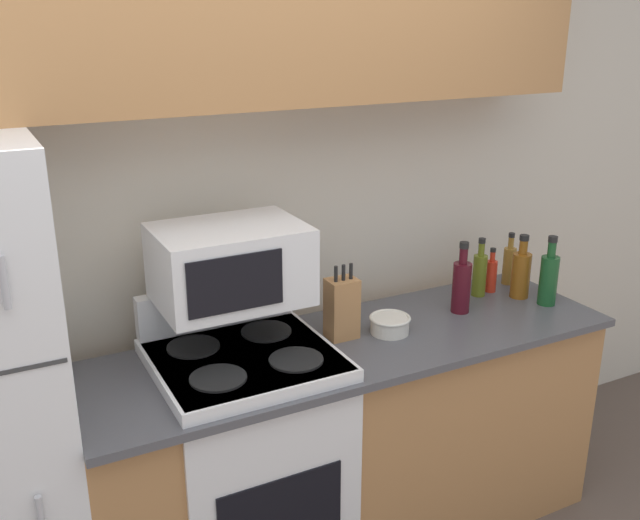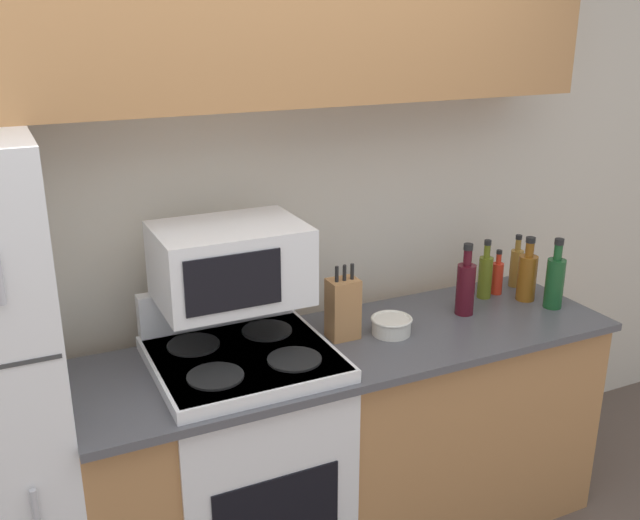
% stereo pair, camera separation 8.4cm
% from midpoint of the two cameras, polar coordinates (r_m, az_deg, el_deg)
% --- Properties ---
extents(wall_back, '(8.00, 0.05, 2.55)m').
position_cam_midpoint_polar(wall_back, '(2.83, -9.36, 2.51)').
color(wall_back, beige).
rests_on(wall_back, ground_plane).
extents(lower_cabinets, '(2.07, 0.62, 0.91)m').
position_cam_midpoint_polar(lower_cabinets, '(2.93, 1.57, -14.34)').
color(lower_cabinets, '#B27A47').
rests_on(lower_cabinets, ground_plane).
extents(upper_cabinets, '(2.82, 0.34, 0.65)m').
position_cam_midpoint_polar(upper_cabinets, '(2.53, -8.92, 19.33)').
color(upper_cabinets, '#B27A47').
rests_on(upper_cabinets, refrigerator).
extents(stove, '(0.62, 0.61, 1.11)m').
position_cam_midpoint_polar(stove, '(2.75, -6.70, -16.05)').
color(stove, white).
rests_on(stove, ground_plane).
extents(microwave, '(0.51, 0.38, 0.27)m').
position_cam_midpoint_polar(microwave, '(2.48, -8.17, -0.33)').
color(microwave, white).
rests_on(microwave, stove).
extents(knife_block, '(0.11, 0.09, 0.29)m').
position_cam_midpoint_polar(knife_block, '(2.68, 0.86, -3.87)').
color(knife_block, '#B27A47').
rests_on(knife_block, lower_cabinets).
extents(bowl, '(0.16, 0.16, 0.07)m').
position_cam_midpoint_polar(bowl, '(2.76, 4.74, -5.13)').
color(bowl, silver).
rests_on(bowl, lower_cabinets).
extents(bottle_vinegar, '(0.06, 0.06, 0.24)m').
position_cam_midpoint_polar(bottle_vinegar, '(3.32, 14.20, -0.30)').
color(bottle_vinegar, olive).
rests_on(bottle_vinegar, lower_cabinets).
extents(bottle_whiskey, '(0.08, 0.08, 0.28)m').
position_cam_midpoint_polar(bottle_whiskey, '(3.17, 15.05, -1.01)').
color(bottle_whiskey, brown).
rests_on(bottle_whiskey, lower_cabinets).
extents(bottle_wine_red, '(0.08, 0.08, 0.30)m').
position_cam_midpoint_polar(bottle_wine_red, '(2.95, 10.46, -1.97)').
color(bottle_wine_red, '#470F19').
rests_on(bottle_wine_red, lower_cabinets).
extents(bottle_olive_oil, '(0.06, 0.06, 0.26)m').
position_cam_midpoint_polar(bottle_olive_oil, '(3.15, 11.91, -1.04)').
color(bottle_olive_oil, '#5B6619').
rests_on(bottle_olive_oil, lower_cabinets).
extents(bottle_wine_green, '(0.08, 0.08, 0.30)m').
position_cam_midpoint_polar(bottle_wine_green, '(3.12, 17.10, -1.37)').
color(bottle_wine_green, '#194C23').
rests_on(bottle_wine_green, lower_cabinets).
extents(bottle_hot_sauce, '(0.05, 0.05, 0.20)m').
position_cam_midpoint_polar(bottle_hot_sauce, '(3.21, 12.80, -1.14)').
color(bottle_hot_sauce, red).
rests_on(bottle_hot_sauce, lower_cabinets).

